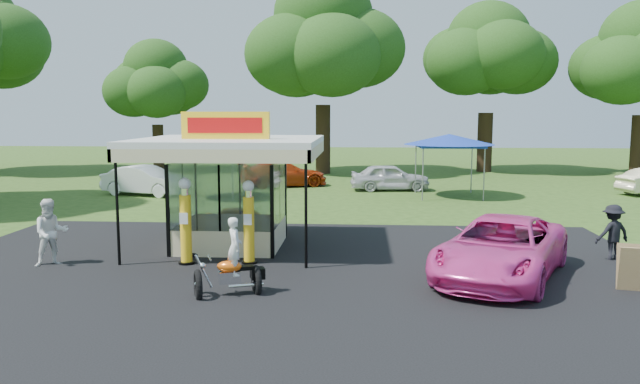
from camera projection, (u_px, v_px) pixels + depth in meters
The scene contains 20 objects.
ground at pixel (273, 296), 14.24m from camera, with size 120.00×120.00×0.00m, color #2B4916.
asphalt_apron at pixel (284, 273), 16.21m from camera, with size 20.00×14.00×0.04m, color black.
gas_station_kiosk at pixel (230, 190), 19.08m from camera, with size 5.40×5.40×4.18m.
gas_pump_left at pixel (186, 224), 16.94m from camera, with size 0.45×0.45×2.41m.
gas_pump_right at pixel (249, 224), 17.01m from camera, with size 0.44×0.44×2.33m.
motorcycle at pixel (232, 264), 14.15m from camera, with size 1.67×1.22×1.89m.
spare_tires at pixel (192, 246), 17.96m from camera, with size 0.83×0.69×0.66m.
a_frame_sign at pixel (632, 268), 14.50m from camera, with size 0.65×0.67×1.09m.
kiosk_car at pixel (244, 220), 21.43m from camera, with size 1.13×2.82×0.96m, color yellow.
pink_sedan at pixel (501, 249), 15.62m from camera, with size 2.56×5.54×1.54m, color #EF40A4.
spectator_west at pixel (51, 233), 16.88m from camera, with size 0.90×0.70×1.85m, color white.
spectator_east_a at pixel (613, 233), 17.52m from camera, with size 1.03×0.59×1.60m, color black.
bg_car_a at pixel (146, 181), 31.29m from camera, with size 1.57×4.50×1.48m, color white.
bg_car_b at pixel (283, 174), 34.93m from camera, with size 1.99×4.88×1.42m, color #BB360E.
bg_car_c at pixel (390, 177), 33.18m from camera, with size 1.68×4.17×1.42m, color silver.
tent_west at pixel (212, 147), 30.03m from camera, with size 3.92×3.92×2.74m.
tent_east at pixel (449, 140), 30.53m from camera, with size 4.42×4.42×3.09m.
oak_far_b at pixel (156, 89), 43.90m from camera, with size 7.57×7.57×9.03m.
oak_far_c at pixel (323, 49), 41.39m from camera, with size 11.12×11.12×13.11m.
oak_far_d at pixel (487, 66), 42.80m from camera, with size 9.57×9.57×11.39m.
Camera 1 is at (1.99, -13.71, 4.18)m, focal length 35.00 mm.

